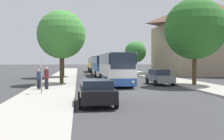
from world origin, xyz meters
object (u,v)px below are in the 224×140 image
(bus_front, at_px, (115,68))
(tree_right_near, at_px, (195,29))
(tree_left_near, at_px, (63,37))
(tree_left_far, at_px, (61,35))
(parked_car_left_curb, at_px, (97,92))
(tree_right_mid, at_px, (135,52))
(pedestrian_waiting_near, at_px, (46,77))
(bus_middle, at_px, (101,65))
(bus_rear, at_px, (95,64))
(bus_stop_sign, at_px, (41,72))
(pedestrian_waiting_far, at_px, (47,78))
(parked_car_right_near, at_px, (159,77))
(pedestrian_walking_back, at_px, (39,79))

(bus_front, bearing_deg, tree_right_near, -22.33)
(tree_left_near, distance_m, tree_right_near, 20.09)
(tree_left_far, xyz_separation_m, tree_right_near, (13.07, -3.35, 0.40))
(parked_car_left_curb, relative_size, tree_right_mid, 0.67)
(pedestrian_waiting_near, relative_size, tree_right_mid, 0.29)
(bus_middle, xyz_separation_m, bus_rear, (-0.01, 15.50, -0.02))
(bus_front, relative_size, parked_car_left_curb, 2.57)
(tree_left_near, bearing_deg, pedestrian_waiting_near, -92.50)
(bus_stop_sign, height_order, pedestrian_waiting_far, bus_stop_sign)
(tree_right_near, bearing_deg, parked_car_left_curb, -136.92)
(pedestrian_waiting_near, height_order, tree_left_far, tree_left_far)
(bus_rear, bearing_deg, parked_car_left_curb, -94.62)
(bus_middle, height_order, parked_car_right_near, bus_middle)
(pedestrian_waiting_near, height_order, tree_right_near, tree_right_near)
(parked_car_left_curb, xyz_separation_m, pedestrian_waiting_near, (-3.92, 9.44, 0.29))
(bus_front, distance_m, tree_left_far, 6.60)
(pedestrian_waiting_near, height_order, pedestrian_waiting_far, pedestrian_waiting_far)
(tree_left_near, bearing_deg, bus_stop_sign, -91.22)
(parked_car_left_curb, relative_size, pedestrian_waiting_near, 2.27)
(bus_rear, xyz_separation_m, tree_left_near, (-5.94, -18.92, 4.24))
(parked_car_right_near, bearing_deg, bus_front, -11.68)
(bus_middle, distance_m, bus_rear, 15.50)
(bus_middle, bearing_deg, tree_left_near, -152.28)
(bus_front, height_order, pedestrian_waiting_near, bus_front)
(bus_rear, xyz_separation_m, pedestrian_waiting_far, (-6.34, -35.87, -0.64))
(bus_rear, relative_size, parked_car_left_curb, 2.94)
(tree_right_near, distance_m, tree_right_mid, 25.16)
(bus_front, distance_m, parked_car_left_curb, 13.07)
(bus_rear, bearing_deg, pedestrian_waiting_near, -102.08)
(parked_car_left_curb, height_order, tree_right_near, tree_right_near)
(bus_stop_sign, height_order, pedestrian_walking_back, bus_stop_sign)
(parked_car_right_near, distance_m, pedestrian_waiting_near, 11.67)
(bus_front, height_order, tree_right_mid, tree_right_mid)
(bus_middle, distance_m, bus_stop_sign, 24.11)
(parked_car_right_near, height_order, tree_right_near, tree_right_near)
(parked_car_right_near, xyz_separation_m, tree_right_mid, (2.48, 22.82, 3.37))
(parked_car_right_near, distance_m, tree_right_near, 6.04)
(pedestrian_walking_back, bearing_deg, tree_right_mid, -66.61)
(pedestrian_waiting_far, xyz_separation_m, pedestrian_walking_back, (-0.67, 0.28, -0.11))
(bus_middle, bearing_deg, tree_right_mid, 41.33)
(parked_car_left_curb, bearing_deg, bus_front, 76.46)
(tree_left_far, relative_size, tree_right_near, 0.90)
(parked_car_right_near, bearing_deg, pedestrian_waiting_near, 10.15)
(bus_rear, xyz_separation_m, parked_car_left_curb, (-2.68, -43.37, -0.96))
(pedestrian_waiting_far, distance_m, pedestrian_walking_back, 0.74)
(bus_middle, relative_size, parked_car_left_curb, 2.56)
(parked_car_left_curb, xyz_separation_m, tree_right_near, (10.32, 9.65, 4.86))
(bus_front, relative_size, bus_stop_sign, 4.16)
(parked_car_right_near, distance_m, tree_left_far, 11.20)
(bus_stop_sign, distance_m, tree_left_far, 9.13)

